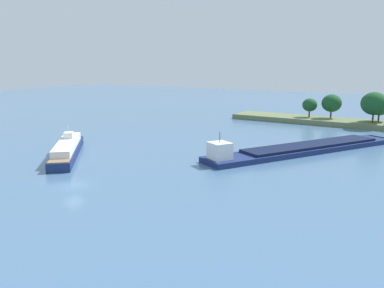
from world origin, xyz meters
TOP-DOWN VIEW (x-y plane):
  - ground_plane at (0.00, 0.00)m, footprint 400.00×400.00m
  - treeline_island at (26.67, 77.73)m, footprint 68.10×10.87m
  - white_riverboat at (-14.84, 11.33)m, footprint 18.89×19.59m
  - cargo_barge at (20.00, 37.66)m, footprint 25.77×41.72m

SIDE VIEW (x-z plane):
  - ground_plane at x=0.00m, z-range 0.00..0.00m
  - cargo_barge at x=20.00m, z-range -1.99..3.57m
  - white_riverboat at x=-14.84m, z-range -1.34..3.95m
  - treeline_island at x=26.67m, z-range -1.47..8.53m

